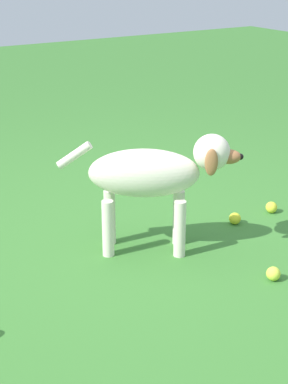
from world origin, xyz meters
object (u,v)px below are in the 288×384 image
Objects in this scene: dog at (155,175)px; tennis_ball_1 at (273,274)px; tennis_ball_2 at (235,218)px; tennis_ball_3 at (271,207)px.

tennis_ball_1 is at bearing -29.33° from dog.
tennis_ball_1 is 1.00× the size of tennis_ball_2.
tennis_ball_1 is 1.00× the size of tennis_ball_3.
tennis_ball_1 is 0.63m from tennis_ball_2.
tennis_ball_1 is at bearing -23.49° from tennis_ball_2.
dog reaches higher than tennis_ball_2.
dog reaches higher than tennis_ball_3.
tennis_ball_1 and tennis_ball_3 have the same top height.
tennis_ball_3 is (-0.03, 0.82, -0.37)m from dog.
tennis_ball_3 is at bearing 34.84° from dog.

